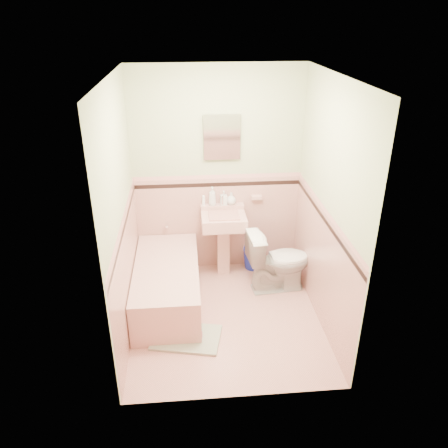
{
  "coord_description": "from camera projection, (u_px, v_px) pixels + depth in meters",
  "views": [
    {
      "loc": [
        -0.37,
        -3.85,
        3.0
      ],
      "look_at": [
        0.0,
        0.25,
        1.0
      ],
      "focal_mm": 35.43,
      "sensor_mm": 36.0,
      "label": 1
    }
  ],
  "objects": [
    {
      "name": "accent_left",
      "position": [
        124.0,
        228.0,
        4.22
      ],
      "size": [
        0.0,
        2.2,
        2.2
      ],
      "primitive_type": "plane",
      "rotation": [
        1.57,
        0.0,
        1.57
      ],
      "color": "black",
      "rests_on": "ground"
    },
    {
      "name": "tub_faucet",
      "position": [
        167.0,
        225.0,
        5.4
      ],
      "size": [
        0.04,
        0.12,
        0.04
      ],
      "primitive_type": "cylinder",
      "rotation": [
        1.57,
        0.0,
        0.0
      ],
      "color": "silver",
      "rests_on": "wall_back"
    },
    {
      "name": "wainscot_back",
      "position": [
        218.0,
        224.0,
        5.5
      ],
      "size": [
        2.0,
        0.0,
        2.0
      ],
      "primitive_type": "plane",
      "rotation": [
        1.57,
        0.0,
        0.0
      ],
      "color": "#D89C91",
      "rests_on": "ground"
    },
    {
      "name": "sink_faucet",
      "position": [
        223.0,
        200.0,
        5.27
      ],
      "size": [
        0.02,
        0.02,
        0.1
      ],
      "primitive_type": "cylinder",
      "color": "silver",
      "rests_on": "sink"
    },
    {
      "name": "bathtub",
      "position": [
        167.0,
        285.0,
        4.93
      ],
      "size": [
        0.7,
        1.5,
        0.45
      ],
      "primitive_type": "cube",
      "color": "#D19A8F",
      "rests_on": "floor"
    },
    {
      "name": "accent_right",
      "position": [
        325.0,
        220.0,
        4.38
      ],
      "size": [
        0.0,
        2.2,
        2.2
      ],
      "primitive_type": "plane",
      "rotation": [
        1.57,
        0.0,
        -1.57
      ],
      "color": "black",
      "rests_on": "ground"
    },
    {
      "name": "cap_right",
      "position": [
        326.0,
        211.0,
        4.33
      ],
      "size": [
        0.0,
        2.2,
        2.2
      ],
      "primitive_type": "plane",
      "rotation": [
        1.57,
        0.0,
        -1.57
      ],
      "color": "#D6918B",
      "rests_on": "ground"
    },
    {
      "name": "sink",
      "position": [
        224.0,
        245.0,
        5.38
      ],
      "size": [
        0.52,
        0.48,
        0.82
      ],
      "primitive_type": null,
      "color": "#D19A8F",
      "rests_on": "floor"
    },
    {
      "name": "floor",
      "position": [
        226.0,
        317.0,
        4.79
      ],
      "size": [
        2.2,
        2.2,
        0.0
      ],
      "primitive_type": "plane",
      "color": "#D6978C",
      "rests_on": "ground"
    },
    {
      "name": "wall_right",
      "position": [
        328.0,
        208.0,
        4.32
      ],
      "size": [
        0.0,
        2.5,
        2.5
      ],
      "primitive_type": "plane",
      "rotation": [
        1.57,
        0.0,
        -1.57
      ],
      "color": "beige",
      "rests_on": "ground"
    },
    {
      "name": "medicine_cabinet",
      "position": [
        222.0,
        137.0,
        5.01
      ],
      "size": [
        0.37,
        0.04,
        0.46
      ],
      "primitive_type": "cube",
      "color": "white",
      "rests_on": "wall_back"
    },
    {
      "name": "soap_bottle_mid",
      "position": [
        224.0,
        198.0,
        5.3
      ],
      "size": [
        0.08,
        0.09,
        0.17
      ],
      "primitive_type": "imported",
      "rotation": [
        0.0,
        0.0,
        0.07
      ],
      "color": "#B2B2B2",
      "rests_on": "sink"
    },
    {
      "name": "cap_front",
      "position": [
        240.0,
        275.0,
        3.28
      ],
      "size": [
        2.0,
        0.0,
        2.0
      ],
      "primitive_type": "plane",
      "rotation": [
        -1.57,
        0.0,
        0.0
      ],
      "color": "#D6918B",
      "rests_on": "ground"
    },
    {
      "name": "cap_left",
      "position": [
        123.0,
        219.0,
        4.17
      ],
      "size": [
        0.0,
        2.2,
        2.2
      ],
      "primitive_type": "plane",
      "rotation": [
        1.57,
        0.0,
        1.57
      ],
      "color": "#D6918B",
      "rests_on": "ground"
    },
    {
      "name": "accent_front",
      "position": [
        240.0,
        287.0,
        3.33
      ],
      "size": [
        2.0,
        0.0,
        2.0
      ],
      "primitive_type": "plane",
      "rotation": [
        -1.57,
        0.0,
        0.0
      ],
      "color": "black",
      "rests_on": "ground"
    },
    {
      "name": "wainscot_left",
      "position": [
        129.0,
        274.0,
        4.44
      ],
      "size": [
        0.0,
        2.2,
        2.2
      ],
      "primitive_type": "plane",
      "rotation": [
        1.57,
        0.0,
        1.57
      ],
      "color": "#D89C91",
      "rests_on": "ground"
    },
    {
      "name": "shoe",
      "position": [
        194.0,
        336.0,
        4.42
      ],
      "size": [
        0.17,
        0.09,
        0.06
      ],
      "primitive_type": "cube",
      "rotation": [
        0.0,
        0.0,
        -0.14
      ],
      "color": "#BF1E59",
      "rests_on": "bath_mat"
    },
    {
      "name": "toilet",
      "position": [
        278.0,
        260.0,
        5.14
      ],
      "size": [
        0.77,
        0.49,
        0.74
      ],
      "primitive_type": "imported",
      "rotation": [
        0.0,
        0.0,
        1.67
      ],
      "color": "white",
      "rests_on": "floor"
    },
    {
      "name": "soap_bottle_left",
      "position": [
        212.0,
        196.0,
        5.28
      ],
      "size": [
        0.1,
        0.1,
        0.23
      ],
      "primitive_type": "imported",
      "rotation": [
        0.0,
        0.0,
        0.14
      ],
      "color": "#B2B2B2",
      "rests_on": "sink"
    },
    {
      "name": "wall_back",
      "position": [
        218.0,
        174.0,
        5.23
      ],
      "size": [
        2.5,
        0.0,
        2.5
      ],
      "primitive_type": "plane",
      "rotation": [
        1.57,
        0.0,
        0.0
      ],
      "color": "beige",
      "rests_on": "ground"
    },
    {
      "name": "bath_mat",
      "position": [
        186.0,
        337.0,
        4.47
      ],
      "size": [
        0.75,
        0.58,
        0.03
      ],
      "primitive_type": "cube",
      "rotation": [
        0.0,
        0.0,
        -0.22
      ],
      "color": "#96A186",
      "rests_on": "floor"
    },
    {
      "name": "wall_left",
      "position": [
        121.0,
        216.0,
        4.16
      ],
      "size": [
        0.0,
        2.5,
        2.5
      ],
      "primitive_type": "plane",
      "rotation": [
        1.57,
        0.0,
        1.57
      ],
      "color": "beige",
      "rests_on": "ground"
    },
    {
      "name": "tube",
      "position": [
        204.0,
        201.0,
        5.29
      ],
      "size": [
        0.04,
        0.04,
        0.12
      ],
      "primitive_type": "cylinder",
      "rotation": [
        0.0,
        0.0,
        -0.22
      ],
      "color": "white",
      "rests_on": "sink"
    },
    {
      "name": "wainscot_right",
      "position": [
        320.0,
        265.0,
        4.6
      ],
      "size": [
        0.0,
        2.2,
        2.2
      ],
      "primitive_type": "plane",
      "rotation": [
        1.57,
        0.0,
        -1.57
      ],
      "color": "#D89C91",
      "rests_on": "ground"
    },
    {
      "name": "wainscot_front",
      "position": [
        239.0,
        341.0,
        3.55
      ],
      "size": [
        2.0,
        0.0,
        2.0
      ],
      "primitive_type": "plane",
      "rotation": [
        -1.57,
        0.0,
        0.0
      ],
      "color": "#D89C91",
      "rests_on": "ground"
    },
    {
      "name": "wall_front",
      "position": [
        240.0,
        273.0,
        3.26
      ],
      "size": [
        2.5,
        0.0,
        2.5
      ],
      "primitive_type": "plane",
      "rotation": [
        -1.57,
        0.0,
        0.0
      ],
      "color": "beige",
      "rests_on": "ground"
    },
    {
      "name": "accent_back",
      "position": [
        218.0,
        185.0,
        5.27
      ],
      "size": [
        2.0,
        0.0,
        2.0
      ],
      "primitive_type": "plane",
      "rotation": [
        1.57,
        0.0,
        0.0
      ],
      "color": "black",
      "rests_on": "ground"
    },
    {
      "name": "bucket",
      "position": [
        254.0,
        258.0,
        5.66
      ],
      "size": [
        0.34,
        0.34,
        0.27
      ],
      "primitive_type": null,
      "rotation": [
        0.0,
        0.0,
        -0.31
      ],
      "color": "#1A2CB8",
      "rests_on": "floor"
    },
    {
      "name": "soap_bottle_right",
      "position": [
        231.0,
        199.0,
        5.32
      ],
      "size": [
        0.14,
        0.14,
        0.15
      ],
      "primitive_type": "imported",
      "rotation": [
        0.0,
        0.0,
        0.31
      ],
      "color": "#B2B2B2",
      "rests_on": "sink"
    },
    {
      "name": "ceiling",
      "position": [
        227.0,
        76.0,
        3.69
      ],
      "size": [
        2.2,
        2.2,
        0.0
      ],
      "primitive_type": "plane",
      "rotation": [
        3.14,
        0.0,
        0.0
      ],
      "color": "white",
      "rests_on": "ground"
    },
    {
      "name": "cap_back",
      "position": [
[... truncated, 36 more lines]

